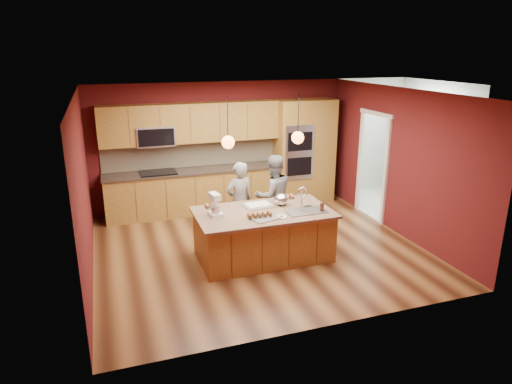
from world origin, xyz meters
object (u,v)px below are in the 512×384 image
object	(u,v)px
mixing_bowl	(281,199)
island	(264,234)
person_right	(273,196)
person_left	(239,201)
stand_mixer	(215,206)

from	to	relation	value
mixing_bowl	island	bearing A→B (deg)	-151.67
island	person_right	size ratio (longest dim) A/B	1.45
person_left	person_right	xyz separation A→B (m)	(0.65, 0.00, 0.04)
island	person_right	xyz separation A→B (m)	(0.49, 0.88, 0.34)
person_right	mixing_bowl	size ratio (longest dim) A/B	6.17
island	stand_mixer	bearing A→B (deg)	174.93
person_left	mixing_bowl	distance (m)	0.89
person_right	stand_mixer	world-z (taller)	person_right
stand_mixer	mixing_bowl	bearing A→B (deg)	-2.40
island	stand_mixer	size ratio (longest dim) A/B	6.10
island	person_left	xyz separation A→B (m)	(-0.17, 0.88, 0.31)
stand_mixer	mixing_bowl	size ratio (longest dim) A/B	1.47
island	mixing_bowl	distance (m)	0.66
stand_mixer	person_left	bearing A→B (deg)	42.79
person_left	mixing_bowl	bearing A→B (deg)	115.85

